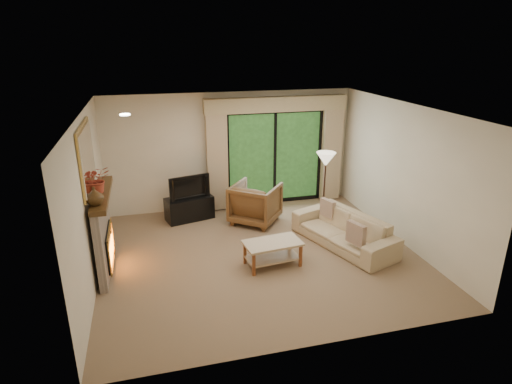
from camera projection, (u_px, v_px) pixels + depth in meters
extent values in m
plane|color=#82674C|center=(260.00, 255.00, 7.69)|extent=(5.50, 5.50, 0.00)
plane|color=white|center=(261.00, 110.00, 6.81)|extent=(5.50, 5.50, 0.00)
plane|color=beige|center=(231.00, 151.00, 9.53)|extent=(5.00, 0.00, 5.00)
plane|color=beige|center=(316.00, 255.00, 4.97)|extent=(5.00, 0.00, 5.00)
plane|color=beige|center=(89.00, 201.00, 6.60)|extent=(0.00, 5.00, 5.00)
plane|color=beige|center=(404.00, 174.00, 7.90)|extent=(0.00, 5.00, 5.00)
cube|color=tan|center=(217.00, 158.00, 9.33)|extent=(0.45, 0.18, 2.35)
cube|color=tan|center=(331.00, 151.00, 9.97)|extent=(0.45, 0.18, 2.35)
cube|color=tan|center=(277.00, 104.00, 9.29)|extent=(3.20, 0.24, 0.32)
cube|color=black|center=(189.00, 208.00, 9.14)|extent=(1.07, 0.68, 0.49)
imported|color=black|center=(188.00, 186.00, 8.97)|extent=(0.88, 0.33, 0.51)
imported|color=brown|center=(255.00, 203.00, 8.93)|extent=(1.28, 1.29, 0.85)
imported|color=tan|center=(344.00, 230.00, 7.96)|extent=(1.46, 2.25, 0.61)
cube|color=brown|center=(356.00, 234.00, 7.32)|extent=(0.22, 0.40, 0.38)
cube|color=brown|center=(328.00, 208.00, 8.42)|extent=(0.20, 0.37, 0.35)
imported|color=#3E2812|center=(95.00, 196.00, 6.24)|extent=(0.32, 0.32, 0.27)
imported|color=#A53925|center=(97.00, 180.00, 6.71)|extent=(0.47, 0.44, 0.43)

